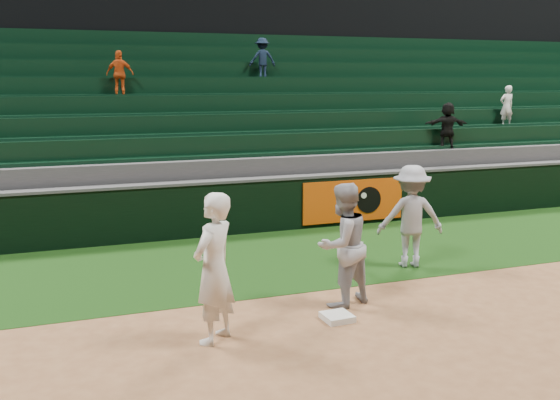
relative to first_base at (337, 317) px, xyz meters
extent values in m
plane|color=brown|center=(-0.10, 0.35, -0.05)|extent=(70.00, 70.00, 0.00)
cube|color=black|center=(-0.10, 3.35, -0.04)|extent=(36.00, 4.20, 0.01)
cube|color=black|center=(-0.10, 17.80, 5.95)|extent=(40.00, 12.00, 12.00)
cube|color=white|center=(0.00, 0.00, 0.00)|extent=(0.43, 0.43, 0.09)
imported|color=white|center=(-1.85, -0.11, 0.97)|extent=(0.87, 0.86, 2.03)
imported|color=#9C9EA6|center=(0.34, 0.57, 0.91)|extent=(1.12, 1.00, 1.92)
imported|color=#979AA4|center=(2.40, 1.98, 0.92)|extent=(1.38, 1.02, 1.91)
cube|color=black|center=(-0.10, 5.55, 0.55)|extent=(36.00, 0.35, 1.20)
cube|color=#D84C0A|center=(2.90, 5.36, 0.55)|extent=(2.60, 0.05, 1.00)
cylinder|color=black|center=(3.30, 5.33, 0.55)|extent=(0.64, 0.02, 0.64)
cylinder|color=white|center=(3.15, 5.31, 0.67)|extent=(0.14, 0.02, 0.14)
cube|color=#424244|center=(-0.10, 5.55, 1.17)|extent=(36.00, 0.40, 0.06)
cube|color=#373739|center=(-0.10, 6.27, 0.78)|extent=(36.00, 0.85, 1.65)
cube|color=black|center=(-0.10, 6.53, 1.85)|extent=(36.00, 0.14, 0.50)
cube|color=black|center=(-0.10, 6.36, 1.64)|extent=(36.00, 0.45, 0.08)
cube|color=#373739|center=(-0.10, 7.12, 1.00)|extent=(36.00, 0.85, 2.10)
cube|color=black|center=(-0.10, 7.38, 2.30)|extent=(36.00, 0.14, 0.50)
cube|color=black|center=(-0.10, 7.21, 2.09)|extent=(36.00, 0.45, 0.08)
cube|color=#373739|center=(-0.10, 7.97, 1.23)|extent=(36.00, 0.85, 2.55)
cube|color=black|center=(-0.10, 8.23, 2.75)|extent=(36.00, 0.14, 0.50)
cube|color=black|center=(-0.10, 8.06, 2.54)|extent=(36.00, 0.45, 0.08)
cube|color=#373739|center=(-0.10, 8.82, 1.45)|extent=(36.00, 0.85, 3.00)
cube|color=black|center=(-0.10, 9.08, 3.20)|extent=(36.00, 0.14, 0.50)
cube|color=black|center=(-0.10, 8.91, 2.99)|extent=(36.00, 0.45, 0.08)
cube|color=#373739|center=(-0.10, 9.67, 1.68)|extent=(36.00, 0.85, 3.45)
cube|color=black|center=(-0.10, 9.93, 3.65)|extent=(36.00, 0.14, 0.50)
cube|color=black|center=(-0.10, 9.76, 3.44)|extent=(36.00, 0.45, 0.08)
cube|color=#373739|center=(-0.10, 10.52, 1.90)|extent=(36.00, 0.85, 3.90)
cube|color=black|center=(-0.10, 10.78, 4.10)|extent=(36.00, 0.14, 0.50)
cube|color=black|center=(-0.10, 10.61, 3.89)|extent=(36.00, 0.45, 0.08)
cube|color=#373739|center=(-0.10, 11.37, 2.13)|extent=(36.00, 0.85, 4.35)
cube|color=black|center=(-0.10, 11.63, 4.55)|extent=(36.00, 0.14, 0.50)
cube|color=black|center=(-0.10, 11.46, 4.34)|extent=(36.00, 0.45, 0.08)
imported|color=#C34512|center=(-2.06, 8.78, 3.54)|extent=(0.75, 0.49, 1.18)
imported|color=black|center=(6.04, 6.23, 2.21)|extent=(1.18, 0.66, 1.21)
imported|color=silver|center=(8.62, 7.08, 2.64)|extent=(0.44, 0.30, 1.18)
imported|color=black|center=(2.03, 9.63, 3.99)|extent=(0.79, 0.51, 1.17)
camera|label=1|loc=(-3.69, -7.81, 3.41)|focal=40.00mm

